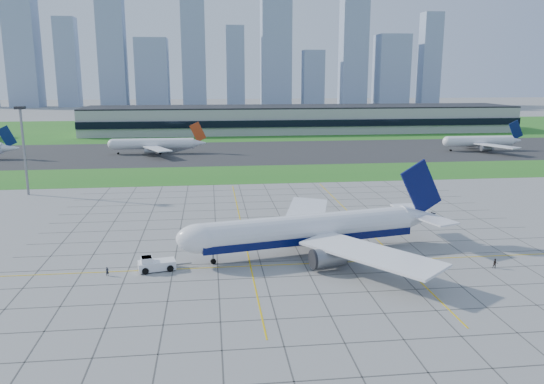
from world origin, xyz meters
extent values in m
plane|color=gray|center=(0.00, 0.00, 0.00)|extent=(1400.00, 1400.00, 0.00)
cube|color=#277020|center=(0.00, 90.00, 0.02)|extent=(700.00, 35.00, 0.04)
cube|color=#383838|center=(0.00, 145.00, 0.03)|extent=(700.00, 75.00, 0.04)
cube|color=#277020|center=(0.00, 255.00, 0.02)|extent=(700.00, 145.00, 0.04)
cube|color=#474744|center=(-48.00, 10.00, 0.01)|extent=(0.18, 130.00, 0.02)
cube|color=#474744|center=(-40.00, 10.00, 0.01)|extent=(0.18, 130.00, 0.02)
cube|color=#474744|center=(-32.00, 10.00, 0.01)|extent=(0.18, 130.00, 0.02)
cube|color=#474744|center=(-24.00, 10.00, 0.01)|extent=(0.18, 130.00, 0.02)
cube|color=#474744|center=(-16.00, 10.00, 0.01)|extent=(0.18, 130.00, 0.02)
cube|color=#474744|center=(-8.00, 10.00, 0.01)|extent=(0.18, 130.00, 0.02)
cube|color=#474744|center=(0.00, 10.00, 0.01)|extent=(0.18, 130.00, 0.02)
cube|color=#474744|center=(8.00, 10.00, 0.01)|extent=(0.18, 130.00, 0.02)
cube|color=#474744|center=(16.00, 10.00, 0.01)|extent=(0.18, 130.00, 0.02)
cube|color=#474744|center=(24.00, 10.00, 0.01)|extent=(0.18, 130.00, 0.02)
cube|color=#474744|center=(32.00, 10.00, 0.01)|extent=(0.18, 130.00, 0.02)
cube|color=#474744|center=(40.00, 10.00, 0.01)|extent=(0.18, 130.00, 0.02)
cube|color=#474744|center=(48.00, 10.00, 0.01)|extent=(0.18, 130.00, 0.02)
cube|color=#474744|center=(0.00, -40.00, 0.01)|extent=(110.00, 0.18, 0.02)
cube|color=#474744|center=(0.00, -32.00, 0.01)|extent=(110.00, 0.18, 0.02)
cube|color=#474744|center=(0.00, -24.00, 0.01)|extent=(110.00, 0.18, 0.02)
cube|color=#474744|center=(0.00, -16.00, 0.01)|extent=(110.00, 0.18, 0.02)
cube|color=#474744|center=(0.00, -8.00, 0.01)|extent=(110.00, 0.18, 0.02)
cube|color=#474744|center=(0.00, 0.00, 0.01)|extent=(110.00, 0.18, 0.02)
cube|color=#474744|center=(0.00, 8.00, 0.01)|extent=(110.00, 0.18, 0.02)
cube|color=#474744|center=(0.00, 16.00, 0.01)|extent=(110.00, 0.18, 0.02)
cube|color=#474744|center=(0.00, 24.00, 0.01)|extent=(110.00, 0.18, 0.02)
cube|color=#474744|center=(0.00, 32.00, 0.01)|extent=(110.00, 0.18, 0.02)
cube|color=#474744|center=(0.00, 40.00, 0.01)|extent=(110.00, 0.18, 0.02)
cube|color=#474744|center=(0.00, 48.00, 0.01)|extent=(110.00, 0.18, 0.02)
cube|color=#474744|center=(0.00, 56.00, 0.01)|extent=(110.00, 0.18, 0.02)
cube|color=#474744|center=(0.00, 64.00, 0.01)|extent=(110.00, 0.18, 0.02)
cube|color=yellow|center=(0.00, -2.00, 0.02)|extent=(120.00, 0.25, 0.03)
cube|color=yellow|center=(-10.00, 20.00, 0.02)|extent=(0.25, 100.00, 0.03)
cube|color=yellow|center=(18.00, 20.00, 0.02)|extent=(0.25, 100.00, 0.03)
cube|color=#B7B7B2|center=(40.00, 230.00, 7.50)|extent=(260.00, 42.00, 15.00)
cube|color=black|center=(40.00, 208.50, 7.00)|extent=(260.00, 1.00, 4.00)
cube|color=black|center=(40.00, 230.00, 15.40)|extent=(260.00, 42.00, 0.80)
cylinder|color=gray|center=(-70.00, 65.00, 12.50)|extent=(0.70, 0.70, 25.00)
cube|color=black|center=(-70.00, 65.00, 25.20)|extent=(2.50, 2.50, 0.80)
cube|color=#8FA1BB|center=(-213.00, 520.00, 71.00)|extent=(31.00, 27.90, 142.00)
cube|color=#8FA1BB|center=(-168.00, 520.00, 47.50)|extent=(22.00, 19.80, 95.00)
cube|color=#8FA1BB|center=(-120.00, 520.00, 80.00)|extent=(28.00, 25.20, 160.00)
cube|color=#8FA1BB|center=(-78.00, 520.00, 37.00)|extent=(35.00, 31.50, 74.00)
cube|color=#8FA1BB|center=(-32.00, 520.00, 59.00)|extent=(26.00, 23.40, 118.00)
cube|color=#8FA1BB|center=(14.00, 520.00, 44.00)|extent=(20.00, 18.00, 88.00)
cube|color=#8FA1BB|center=(60.00, 520.00, 75.00)|extent=(33.00, 29.70, 150.00)
cube|color=#8FA1BB|center=(103.00, 520.00, 31.00)|extent=(24.00, 21.60, 62.00)
cube|color=#8FA1BB|center=(150.00, 520.00, 64.00)|extent=(29.00, 26.10, 128.00)
cube|color=#8FA1BB|center=(196.00, 520.00, 40.00)|extent=(36.00, 32.40, 80.00)
cube|color=#8FA1BB|center=(242.00, 520.00, 52.50)|extent=(22.00, 19.80, 105.00)
cylinder|color=white|center=(1.78, 3.68, 5.16)|extent=(42.68, 13.79, 5.53)
cube|color=#060D43|center=(1.78, 3.68, 3.41)|extent=(42.61, 13.43, 1.48)
ellipsoid|color=white|center=(-19.02, -0.51, 5.16)|extent=(9.77, 7.17, 5.53)
cube|color=black|center=(-21.01, -0.91, 5.63)|extent=(2.57, 3.29, 0.55)
cone|color=white|center=(25.74, 8.49, 5.44)|extent=(8.27, 6.61, 5.26)
cube|color=#060D43|center=(26.19, 8.59, 11.62)|extent=(9.95, 2.43, 11.77)
cube|color=white|center=(4.29, 19.23, 4.24)|extent=(14.56, 27.08, 0.89)
cube|color=white|center=(10.11, -9.70, 4.24)|extent=(22.28, 25.57, 0.89)
cylinder|color=slate|center=(-0.13, 13.17, 2.40)|extent=(6.57, 4.62, 3.50)
cylinder|color=slate|center=(3.69, -5.82, 2.40)|extent=(6.57, 4.62, 3.50)
cylinder|color=gray|center=(-16.76, -0.05, 1.20)|extent=(0.39, 0.39, 2.40)
cylinder|color=black|center=(-16.76, -0.05, 0.51)|extent=(1.09, 0.65, 1.01)
cylinder|color=black|center=(5.72, 7.48, 0.60)|extent=(1.39, 1.32, 1.20)
cylinder|color=black|center=(6.88, 1.69, 0.60)|extent=(1.39, 1.32, 1.20)
cube|color=white|center=(-26.83, -2.07, 0.97)|extent=(6.96, 4.25, 1.51)
cube|color=white|center=(-28.52, -2.41, 2.05)|extent=(2.38, 2.72, 1.19)
cube|color=black|center=(-28.52, -2.41, 2.27)|extent=(2.12, 2.46, 0.76)
cube|color=gray|center=(-22.27, -1.16, 0.65)|extent=(3.22, 0.83, 0.19)
cylinder|color=black|center=(-29.22, -1.12, 0.59)|extent=(1.27, 0.76, 1.19)
cylinder|color=black|center=(-28.67, -3.88, 0.59)|extent=(1.27, 0.76, 1.19)
cylinder|color=black|center=(-24.98, -0.27, 0.59)|extent=(1.27, 0.76, 1.19)
cylinder|color=black|center=(-24.43, -3.02, 0.59)|extent=(1.27, 0.76, 1.19)
imported|color=black|center=(-35.15, -3.88, 0.79)|extent=(0.68, 0.66, 1.58)
imported|color=black|center=(33.91, -8.37, 0.92)|extent=(1.00, 0.85, 1.83)
cube|color=#081E50|center=(-100.08, 136.41, 9.50)|extent=(7.46, 0.40, 9.15)
cylinder|color=white|center=(-41.50, 144.60, 4.50)|extent=(35.12, 4.80, 4.80)
cube|color=#B93A15|center=(-22.00, 144.60, 9.50)|extent=(7.46, 0.40, 9.15)
cube|color=white|center=(-39.06, 155.60, 3.70)|extent=(13.89, 20.66, 0.40)
cube|color=white|center=(-39.06, 133.60, 3.70)|extent=(13.89, 20.66, 0.40)
cylinder|color=black|center=(-38.58, 146.80, 0.50)|extent=(1.00, 1.00, 1.00)
cylinder|color=black|center=(-38.58, 142.40, 0.50)|extent=(1.00, 1.00, 1.00)
cylinder|color=white|center=(106.90, 136.75, 4.50)|extent=(30.96, 4.80, 4.80)
cube|color=#071649|center=(124.10, 136.75, 9.50)|extent=(7.46, 0.40, 9.15)
cube|color=white|center=(109.05, 147.75, 3.70)|extent=(13.89, 20.66, 0.40)
cube|color=white|center=(109.05, 125.75, 3.70)|extent=(13.89, 20.66, 0.40)
cylinder|color=black|center=(109.48, 138.95, 0.50)|extent=(1.00, 1.00, 1.00)
cylinder|color=black|center=(109.48, 134.55, 0.50)|extent=(1.00, 1.00, 1.00)
camera|label=1|loc=(-16.86, -93.69, 34.22)|focal=35.00mm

